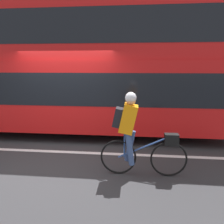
# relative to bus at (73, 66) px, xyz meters

# --- Properties ---
(ground_plane) EXTENTS (80.00, 80.00, 0.00)m
(ground_plane) POSITION_rel_bus_xyz_m (0.13, -2.04, -2.10)
(ground_plane) COLOR #2D2D30
(road_center_line) EXTENTS (50.00, 0.14, 0.01)m
(road_center_line) POSITION_rel_bus_xyz_m (0.13, -1.77, -2.10)
(road_center_line) COLOR silver
(road_center_line) RESTS_ON ground_plane
(sidewalk_curb) EXTENTS (60.00, 1.95, 0.14)m
(sidewalk_curb) POSITION_rel_bus_xyz_m (0.13, 2.67, -2.03)
(sidewalk_curb) COLOR gray
(sidewalk_curb) RESTS_ON ground_plane
(building_facade) EXTENTS (60.00, 0.30, 6.02)m
(building_facade) POSITION_rel_bus_xyz_m (0.13, 3.79, 0.91)
(building_facade) COLOR brown
(building_facade) RESTS_ON ground_plane
(bus) EXTENTS (9.46, 2.53, 3.78)m
(bus) POSITION_rel_bus_xyz_m (0.00, 0.00, 0.00)
(bus) COLOR black
(bus) RESTS_ON ground_plane
(cyclist_on_bike) EXTENTS (1.69, 0.32, 1.66)m
(cyclist_on_bike) POSITION_rel_bus_xyz_m (1.95, -2.74, -1.21)
(cyclist_on_bike) COLOR black
(cyclist_on_bike) RESTS_ON ground_plane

